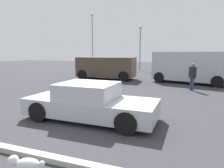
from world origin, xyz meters
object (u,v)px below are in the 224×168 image
object	(u,v)px
suv_dark	(106,67)
light_post_mid	(140,40)
van_white	(191,66)
light_post_far	(92,32)
pedestrian	(192,74)
dog	(25,164)
sedan_foreground	(90,103)

from	to	relation	value
suv_dark	light_post_mid	distance (m)	9.47
van_white	light_post_far	bearing A→B (deg)	154.38
pedestrian	light_post_far	bearing A→B (deg)	-81.72
light_post_mid	dog	bearing A→B (deg)	-82.19
sedan_foreground	pedestrian	world-z (taller)	pedestrian
sedan_foreground	light_post_mid	distance (m)	19.11
suv_dark	van_white	bearing A→B (deg)	179.33
sedan_foreground	light_post_mid	xyz separation A→B (m)	(-2.61, 18.66, 3.17)
pedestrian	sedan_foreground	bearing A→B (deg)	29.80
van_white	light_post_mid	size ratio (longest dim) A/B	1.01
dog	light_post_far	size ratio (longest dim) A/B	0.09
suv_dark	light_post_mid	size ratio (longest dim) A/B	0.89
van_white	suv_dark	size ratio (longest dim) A/B	1.15
van_white	dog	bearing A→B (deg)	-86.62
suv_dark	sedan_foreground	bearing A→B (deg)	107.33
sedan_foreground	dog	xyz separation A→B (m)	(0.41, -3.34, -0.29)
pedestrian	light_post_far	world-z (taller)	light_post_far
van_white	pedestrian	bearing A→B (deg)	-73.02
pedestrian	light_post_mid	xyz separation A→B (m)	(-5.85, 11.91, 2.78)
van_white	sedan_foreground	bearing A→B (deg)	-92.68
van_white	pedestrian	xyz separation A→B (m)	(0.09, -3.02, -0.26)
light_post_far	suv_dark	bearing A→B (deg)	-59.41
sedan_foreground	suv_dark	bearing A→B (deg)	109.85
pedestrian	light_post_far	size ratio (longest dim) A/B	0.21
light_post_mid	suv_dark	bearing A→B (deg)	-94.81
pedestrian	van_white	bearing A→B (deg)	-122.72
dog	van_white	world-z (taller)	van_white
dog	suv_dark	size ratio (longest dim) A/B	0.14
dog	light_post_far	bearing A→B (deg)	-80.73
dog	suv_dark	distance (m)	13.52
van_white	light_post_far	xyz separation A→B (m)	(-13.49, 11.65, 3.94)
suv_dark	light_post_far	distance (m)	14.32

